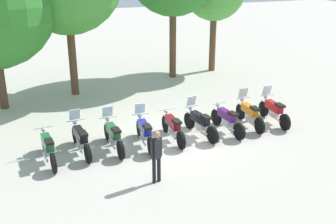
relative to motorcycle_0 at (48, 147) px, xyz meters
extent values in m
plane|color=#BCB7A8|center=(4.35, 0.13, -0.50)|extent=(80.00, 80.00, 0.00)
cylinder|color=black|center=(-0.06, 0.74, -0.18)|extent=(0.15, 0.65, 0.64)
cylinder|color=black|center=(0.07, -0.80, -0.18)|extent=(0.15, 0.65, 0.64)
cube|color=silver|center=(-0.06, 0.74, 0.16)|extent=(0.15, 0.37, 0.04)
cube|color=#1E6033|center=(0.00, 0.02, 0.17)|extent=(0.34, 0.97, 0.30)
cube|color=silver|center=(0.01, -0.03, -0.10)|extent=(0.25, 0.42, 0.24)
cube|color=black|center=(0.03, -0.38, 0.36)|extent=(0.28, 0.46, 0.08)
cylinder|color=silver|center=(-0.05, 0.65, 0.13)|extent=(0.07, 0.23, 0.64)
cylinder|color=silver|center=(-0.04, 0.56, 0.47)|extent=(0.62, 0.09, 0.04)
sphere|color=silver|center=(-0.05, 0.69, 0.35)|extent=(0.17, 0.17, 0.16)
cylinder|color=silver|center=(-0.13, -0.34, -0.16)|extent=(0.13, 0.70, 0.07)
cylinder|color=black|center=(1.02, 1.00, -0.18)|extent=(0.16, 0.65, 0.64)
cylinder|color=black|center=(1.16, -0.54, -0.18)|extent=(0.16, 0.65, 0.64)
cube|color=silver|center=(1.02, 1.00, 0.16)|extent=(0.15, 0.37, 0.04)
cube|color=black|center=(1.09, 0.28, 0.17)|extent=(0.35, 0.97, 0.30)
cube|color=silver|center=(1.09, 0.23, -0.10)|extent=(0.26, 0.42, 0.24)
cube|color=black|center=(1.12, -0.12, 0.36)|extent=(0.28, 0.46, 0.08)
cylinder|color=silver|center=(1.03, 0.91, 0.13)|extent=(0.07, 0.23, 0.64)
cylinder|color=silver|center=(1.03, 0.82, 0.47)|extent=(0.62, 0.09, 0.04)
sphere|color=silver|center=(1.02, 0.95, 0.35)|extent=(0.17, 0.17, 0.16)
cylinder|color=silver|center=(0.96, -0.08, -0.16)|extent=(0.14, 0.70, 0.07)
cube|color=silver|center=(1.03, 0.88, 0.67)|extent=(0.37, 0.17, 0.39)
cylinder|color=black|center=(2.14, 0.89, -0.18)|extent=(0.13, 0.64, 0.64)
cylinder|color=black|center=(2.21, -0.65, -0.18)|extent=(0.13, 0.64, 0.64)
cube|color=silver|center=(2.14, 0.89, 0.16)|extent=(0.14, 0.37, 0.04)
cube|color=#1E6033|center=(2.17, 0.17, 0.17)|extent=(0.30, 0.96, 0.30)
cube|color=silver|center=(2.18, 0.12, -0.10)|extent=(0.24, 0.41, 0.24)
cube|color=black|center=(2.19, -0.23, 0.36)|extent=(0.26, 0.45, 0.08)
cylinder|color=silver|center=(2.14, 0.80, 0.13)|extent=(0.06, 0.23, 0.64)
cylinder|color=silver|center=(2.15, 0.71, 0.47)|extent=(0.62, 0.06, 0.04)
sphere|color=silver|center=(2.14, 0.84, 0.35)|extent=(0.17, 0.17, 0.16)
cylinder|color=silver|center=(2.03, -0.19, -0.16)|extent=(0.10, 0.70, 0.07)
cube|color=silver|center=(2.14, 0.77, 0.67)|extent=(0.37, 0.15, 0.39)
cylinder|color=black|center=(3.30, 0.80, -0.18)|extent=(0.14, 0.64, 0.64)
cylinder|color=black|center=(3.22, -0.75, -0.18)|extent=(0.14, 0.64, 0.64)
cube|color=silver|center=(3.30, 0.80, 0.16)|extent=(0.14, 0.37, 0.04)
cube|color=navy|center=(3.26, 0.08, 0.17)|extent=(0.31, 0.96, 0.30)
cube|color=silver|center=(3.26, 0.03, -0.10)|extent=(0.24, 0.41, 0.24)
cube|color=black|center=(3.24, -0.32, 0.36)|extent=(0.26, 0.45, 0.08)
cylinder|color=silver|center=(3.30, 0.71, 0.13)|extent=(0.06, 0.23, 0.64)
cylinder|color=silver|center=(3.29, 0.62, 0.47)|extent=(0.62, 0.07, 0.04)
sphere|color=silver|center=(3.30, 0.75, 0.35)|extent=(0.17, 0.17, 0.16)
cylinder|color=silver|center=(3.08, -0.26, -0.16)|extent=(0.11, 0.70, 0.07)
cube|color=silver|center=(3.30, 0.68, 0.67)|extent=(0.37, 0.15, 0.39)
cylinder|color=black|center=(4.36, 0.90, -0.18)|extent=(0.11, 0.64, 0.64)
cylinder|color=black|center=(4.33, -0.65, -0.18)|extent=(0.11, 0.64, 0.64)
cube|color=silver|center=(4.36, 0.90, 0.16)|extent=(0.12, 0.36, 0.04)
cube|color=maroon|center=(4.35, 0.17, 0.17)|extent=(0.27, 0.95, 0.30)
cube|color=silver|center=(4.35, 0.12, -0.10)|extent=(0.23, 0.40, 0.24)
cube|color=black|center=(4.34, -0.23, 0.36)|extent=(0.25, 0.44, 0.08)
cylinder|color=silver|center=(4.35, 0.81, 0.13)|extent=(0.05, 0.23, 0.64)
cylinder|color=silver|center=(4.35, 0.72, 0.47)|extent=(0.62, 0.04, 0.04)
sphere|color=silver|center=(4.35, 0.85, 0.35)|extent=(0.16, 0.16, 0.16)
cylinder|color=silver|center=(4.18, -0.18, -0.16)|extent=(0.08, 0.70, 0.07)
cylinder|color=black|center=(5.32, 0.89, -0.18)|extent=(0.19, 0.65, 0.64)
cylinder|color=black|center=(5.54, -0.64, -0.18)|extent=(0.19, 0.65, 0.64)
cube|color=silver|center=(5.32, 0.89, 0.16)|extent=(0.17, 0.37, 0.04)
cube|color=black|center=(5.42, 0.18, 0.17)|extent=(0.39, 0.98, 0.30)
cube|color=silver|center=(5.43, 0.13, -0.10)|extent=(0.28, 0.43, 0.24)
cube|color=black|center=(5.48, -0.22, 0.36)|extent=(0.30, 0.47, 0.08)
cylinder|color=silver|center=(5.33, 0.80, 0.13)|extent=(0.08, 0.23, 0.64)
cylinder|color=silver|center=(5.34, 0.72, 0.47)|extent=(0.62, 0.12, 0.04)
sphere|color=silver|center=(5.33, 0.84, 0.35)|extent=(0.18, 0.18, 0.16)
cylinder|color=silver|center=(5.31, -0.19, -0.16)|extent=(0.17, 0.70, 0.07)
cube|color=silver|center=(5.34, 0.77, 0.67)|extent=(0.38, 0.18, 0.39)
cylinder|color=black|center=(6.45, 0.85, -0.18)|extent=(0.15, 0.65, 0.64)
cylinder|color=black|center=(6.58, -0.69, -0.18)|extent=(0.15, 0.65, 0.64)
cube|color=silver|center=(6.45, 0.85, 0.16)|extent=(0.15, 0.37, 0.04)
cube|color=#59196B|center=(6.51, 0.13, 0.17)|extent=(0.34, 0.97, 0.30)
cube|color=silver|center=(6.51, 0.08, -0.10)|extent=(0.25, 0.42, 0.24)
cube|color=black|center=(6.54, -0.27, 0.36)|extent=(0.28, 0.46, 0.08)
cylinder|color=silver|center=(6.46, 0.76, 0.13)|extent=(0.07, 0.23, 0.64)
cylinder|color=silver|center=(6.47, 0.67, 0.47)|extent=(0.62, 0.09, 0.04)
sphere|color=silver|center=(6.45, 0.80, 0.35)|extent=(0.17, 0.17, 0.16)
cylinder|color=silver|center=(6.38, -0.23, -0.16)|extent=(0.13, 0.70, 0.07)
cylinder|color=black|center=(7.64, 1.05, -0.18)|extent=(0.14, 0.64, 0.64)
cylinder|color=black|center=(7.56, -0.50, -0.18)|extent=(0.14, 0.64, 0.64)
cube|color=silver|center=(7.64, 1.05, 0.16)|extent=(0.14, 0.37, 0.04)
cube|color=orange|center=(7.60, 0.33, 0.17)|extent=(0.31, 0.96, 0.30)
cube|color=silver|center=(7.60, 0.28, -0.10)|extent=(0.24, 0.41, 0.24)
cube|color=black|center=(7.58, -0.07, 0.36)|extent=(0.26, 0.45, 0.08)
cylinder|color=silver|center=(7.64, 0.96, 0.13)|extent=(0.06, 0.23, 0.64)
cylinder|color=silver|center=(7.63, 0.87, 0.47)|extent=(0.62, 0.07, 0.04)
sphere|color=silver|center=(7.64, 1.00, 0.35)|extent=(0.17, 0.17, 0.16)
cylinder|color=silver|center=(7.42, -0.01, -0.16)|extent=(0.11, 0.70, 0.07)
cube|color=silver|center=(7.64, 0.93, 0.67)|extent=(0.37, 0.15, 0.39)
cylinder|color=black|center=(8.72, 1.01, -0.18)|extent=(0.13, 0.64, 0.64)
cylinder|color=black|center=(8.65, -0.53, -0.18)|extent=(0.13, 0.64, 0.64)
cube|color=silver|center=(8.72, 1.01, 0.16)|extent=(0.14, 0.36, 0.04)
cube|color=red|center=(8.69, 0.29, 0.17)|extent=(0.30, 0.96, 0.30)
cube|color=silver|center=(8.68, 0.24, -0.10)|extent=(0.24, 0.41, 0.24)
cube|color=black|center=(8.67, -0.11, 0.36)|extent=(0.26, 0.45, 0.08)
cylinder|color=silver|center=(8.71, 0.92, 0.13)|extent=(0.06, 0.23, 0.64)
cylinder|color=silver|center=(8.71, 0.83, 0.47)|extent=(0.62, 0.06, 0.04)
sphere|color=silver|center=(8.72, 0.96, 0.35)|extent=(0.17, 0.17, 0.16)
cylinder|color=silver|center=(8.51, -0.05, -0.16)|extent=(0.10, 0.70, 0.07)
cube|color=silver|center=(8.71, 0.89, 0.67)|extent=(0.37, 0.15, 0.39)
cylinder|color=black|center=(2.90, -2.43, -0.11)|extent=(0.14, 0.14, 0.79)
cylinder|color=black|center=(2.74, -2.48, -0.11)|extent=(0.14, 0.14, 0.79)
cube|color=#262628|center=(2.82, -2.45, 0.59)|extent=(0.27, 0.25, 0.60)
cylinder|color=#262628|center=(2.97, -2.41, 0.60)|extent=(0.10, 0.10, 0.57)
cylinder|color=#262628|center=(2.66, -2.50, 0.60)|extent=(0.10, 0.10, 0.57)
sphere|color=#A87A5B|center=(2.82, -2.45, 1.02)|extent=(0.27, 0.27, 0.22)
cylinder|color=brown|center=(-1.32, 5.84, 0.79)|extent=(0.36, 0.36, 2.59)
cylinder|color=brown|center=(1.89, 6.77, 1.30)|extent=(0.36, 0.36, 3.61)
cylinder|color=brown|center=(7.37, 7.90, 1.48)|extent=(0.36, 0.36, 3.97)
cylinder|color=brown|center=(10.00, 8.38, 1.17)|extent=(0.36, 0.36, 3.35)
camera|label=1|loc=(-0.63, -12.48, 5.72)|focal=44.05mm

